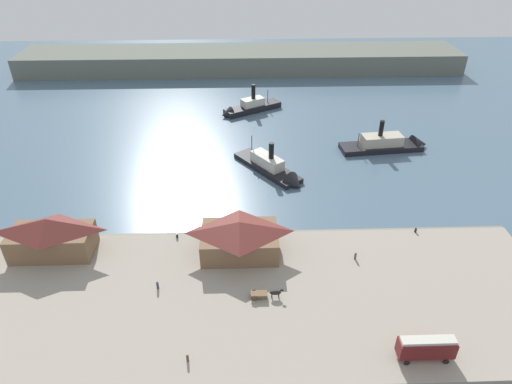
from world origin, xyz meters
TOP-DOWN VIEW (x-y plane):
  - ground_plane at (0.00, 0.00)m, footprint 320.00×320.00m
  - quay_promenade at (0.00, -22.00)m, footprint 110.00×36.00m
  - seawall_edge at (0.00, -3.60)m, footprint 110.00×0.80m
  - ferry_shed_customs_shed at (-37.42, -8.99)m, footprint 15.75×8.11m
  - ferry_shed_west_terminal at (-1.10, -9.94)m, footprint 15.10×10.42m
  - street_tram at (26.58, -35.71)m, footprint 8.48×2.52m
  - horse_cart at (3.24, -22.52)m, footprint 5.76×1.56m
  - pedestrian_near_west_shed at (21.16, -12.97)m, footprint 0.41×0.41m
  - pedestrian_walking_west at (-15.74, -19.67)m, footprint 0.43×0.43m
  - pedestrian_by_tram at (-9.00, -35.12)m, footprint 0.39×0.39m
  - mooring_post_center_west at (35.63, -4.96)m, footprint 0.44×0.44m
  - mooring_post_east at (-13.97, -5.07)m, footprint 0.44×0.44m
  - ferry_outer_harbor at (42.14, 35.23)m, footprint 25.66×8.73m
  - ferry_approaching_west at (1.71, 63.39)m, footprint 21.21×14.86m
  - ferry_departing_north at (8.00, 21.97)m, footprint 18.44×22.28m
  - far_headland at (0.00, 110.00)m, footprint 180.00×24.00m

SIDE VIEW (x-z plane):
  - ground_plane at x=0.00m, z-range 0.00..0.00m
  - seawall_edge at x=0.00m, z-range 0.00..1.00m
  - quay_promenade at x=0.00m, z-range 0.00..1.20m
  - ferry_departing_north at x=8.00m, z-range -3.85..6.49m
  - ferry_outer_harbor at x=42.14m, z-range -3.99..6.95m
  - ferry_approaching_west at x=1.71m, z-range -3.62..6.75m
  - mooring_post_center_west at x=35.63m, z-range 1.20..2.10m
  - mooring_post_east at x=-13.97m, z-range 1.20..2.10m
  - pedestrian_by_tram at x=-9.00m, z-range 1.13..2.71m
  - pedestrian_near_west_shed at x=21.16m, z-range 1.13..2.78m
  - pedestrian_walking_west at x=-15.74m, z-range 1.12..2.87m
  - horse_cart at x=3.24m, z-range 1.19..3.06m
  - street_tram at x=26.58m, z-range 1.56..5.72m
  - far_headland at x=0.00m, z-range 0.00..8.00m
  - ferry_shed_west_terminal at x=-1.10m, z-range 1.25..8.41m
  - ferry_shed_customs_shed at x=-37.42m, z-range 1.26..9.31m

